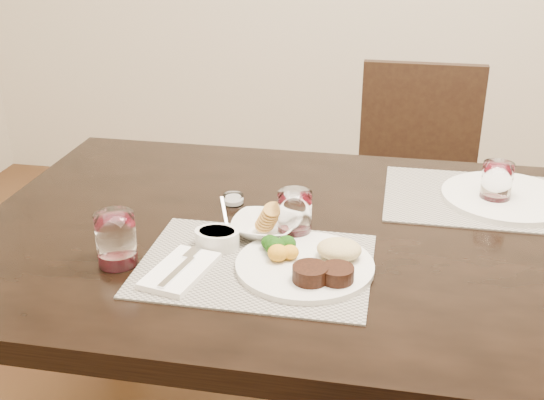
% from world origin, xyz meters
% --- Properties ---
extents(dining_table, '(2.00, 1.00, 0.75)m').
position_xyz_m(dining_table, '(0.00, 0.00, 0.67)').
color(dining_table, black).
rests_on(dining_table, ground).
extents(chair_far, '(0.42, 0.42, 0.90)m').
position_xyz_m(chair_far, '(0.00, 0.93, 0.50)').
color(chair_far, black).
rests_on(chair_far, ground).
extents(placemat_near, '(0.46, 0.34, 0.00)m').
position_xyz_m(placemat_near, '(-0.34, -0.17, 0.75)').
color(placemat_near, gray).
rests_on(placemat_near, dining_table).
extents(placemat_far, '(0.46, 0.34, 0.00)m').
position_xyz_m(placemat_far, '(0.13, 0.24, 0.75)').
color(placemat_far, gray).
rests_on(placemat_far, dining_table).
extents(dinner_plate, '(0.27, 0.27, 0.05)m').
position_xyz_m(dinner_plate, '(-0.22, -0.17, 0.77)').
color(dinner_plate, silver).
rests_on(dinner_plate, placemat_near).
extents(napkin_fork, '(0.13, 0.19, 0.02)m').
position_xyz_m(napkin_fork, '(-0.47, -0.24, 0.76)').
color(napkin_fork, white).
rests_on(napkin_fork, placemat_near).
extents(steak_knife, '(0.06, 0.21, 0.01)m').
position_xyz_m(steak_knife, '(-0.21, -0.19, 0.76)').
color(steak_knife, silver).
rests_on(steak_knife, placemat_near).
extents(cracker_bowl, '(0.15, 0.15, 0.06)m').
position_xyz_m(cracker_bowl, '(-0.34, -0.04, 0.77)').
color(cracker_bowl, silver).
rests_on(cracker_bowl, placemat_near).
extents(sauce_ramekin, '(0.09, 0.14, 0.07)m').
position_xyz_m(sauce_ramekin, '(-0.43, -0.12, 0.77)').
color(sauce_ramekin, silver).
rests_on(sauce_ramekin, placemat_near).
extents(wine_glass_near, '(0.07, 0.07, 0.10)m').
position_xyz_m(wine_glass_near, '(-0.28, -0.03, 0.80)').
color(wine_glass_near, white).
rests_on(wine_glass_near, placemat_near).
extents(far_plate, '(0.31, 0.31, 0.01)m').
position_xyz_m(far_plate, '(0.19, 0.25, 0.76)').
color(far_plate, silver).
rests_on(far_plate, placemat_far).
extents(wine_glass_far, '(0.07, 0.07, 0.10)m').
position_xyz_m(wine_glass_far, '(0.16, 0.23, 0.80)').
color(wine_glass_far, white).
rests_on(wine_glass_far, placemat_far).
extents(wine_glass_side, '(0.08, 0.08, 0.11)m').
position_xyz_m(wine_glass_side, '(-0.61, -0.22, 0.80)').
color(wine_glass_side, white).
rests_on(wine_glass_side, dining_table).
extents(salt_cellar, '(0.05, 0.05, 0.02)m').
position_xyz_m(salt_cellar, '(-0.45, 0.11, 0.76)').
color(salt_cellar, white).
rests_on(salt_cellar, dining_table).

